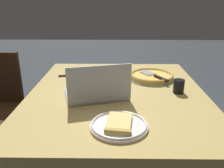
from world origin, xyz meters
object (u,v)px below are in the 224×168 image
object	(u,v)px
laptop	(97,91)
pizza_tray	(152,76)
dining_table	(117,100)
pizza_plate	(119,125)
table_knife	(70,76)
drink_cup	(179,86)

from	to	relation	value
laptop	pizza_tray	bearing A→B (deg)	-46.35
pizza_tray	dining_table	bearing A→B (deg)	135.40
pizza_plate	table_knife	xyz separation A→B (m)	(0.72, 0.35, -0.01)
dining_table	pizza_plate	xyz separation A→B (m)	(-0.42, -0.01, 0.07)
laptop	drink_cup	distance (m)	0.49
laptop	table_knife	distance (m)	0.45
laptop	pizza_plate	xyz separation A→B (m)	(-0.32, -0.12, -0.03)
pizza_tray	drink_cup	size ratio (longest dim) A/B	4.03
dining_table	pizza_plate	size ratio (longest dim) A/B	4.87
laptop	table_knife	xyz separation A→B (m)	(0.39, 0.23, -0.04)
laptop	pizza_plate	world-z (taller)	laptop
dining_table	pizza_tray	bearing A→B (deg)	-44.60
pizza_plate	pizza_tray	distance (m)	0.71
table_knife	pizza_tray	bearing A→B (deg)	-95.05
pizza_tray	drink_cup	world-z (taller)	drink_cup
dining_table	pizza_plate	distance (m)	0.43
table_knife	dining_table	bearing A→B (deg)	-131.03
laptop	pizza_tray	xyz separation A→B (m)	(0.34, -0.36, -0.02)
pizza_plate	table_knife	size ratio (longest dim) A/B	1.25
laptop	pizza_plate	distance (m)	0.35
dining_table	table_knife	xyz separation A→B (m)	(0.30, 0.34, 0.06)
laptop	drink_cup	size ratio (longest dim) A/B	4.81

